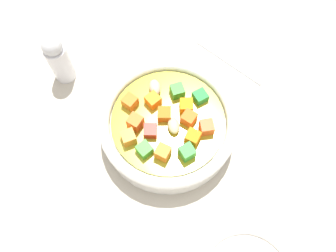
{
  "coord_description": "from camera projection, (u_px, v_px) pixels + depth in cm",
  "views": [
    {
      "loc": [
        -15.55,
        11.75,
        48.58
      ],
      "look_at": [
        0.0,
        0.0,
        2.23
      ],
      "focal_mm": 38.07,
      "sensor_mm": 36.0,
      "label": 1
    }
  ],
  "objects": [
    {
      "name": "pepper_shaker",
      "position": [
        58.0,
        59.0,
        0.52
      ],
      "size": [
        3.24,
        3.24,
        9.04
      ],
      "color": "silver",
      "rests_on": "ground_plane"
    },
    {
      "name": "soup_bowl_main",
      "position": [
        168.0,
        125.0,
        0.5
      ],
      "size": [
        19.12,
        19.12,
        6.05
      ],
      "color": "white",
      "rests_on": "ground_plane"
    },
    {
      "name": "ground_plane",
      "position": [
        168.0,
        134.0,
        0.53
      ],
      "size": [
        140.0,
        140.0,
        2.0
      ],
      "primitive_type": "cube",
      "color": "#BAB2A0"
    },
    {
      "name": "spoon",
      "position": [
        197.0,
        40.0,
        0.58
      ],
      "size": [
        20.39,
        6.32,
        0.74
      ],
      "rotation": [
        0.0,
        0.0,
        6.51
      ],
      "color": "silver",
      "rests_on": "ground_plane"
    }
  ]
}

